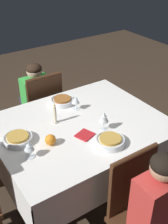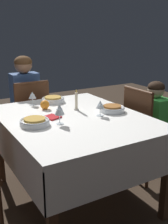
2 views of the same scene
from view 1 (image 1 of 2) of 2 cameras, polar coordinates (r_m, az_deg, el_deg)
The scene contains 15 objects.
ground_plane at distance 2.81m, azimuth -0.79°, elevation -15.42°, with size 8.00×8.00×0.00m, color #3D2D21.
dining_table at distance 2.36m, azimuth -0.91°, elevation -4.23°, with size 1.38×1.11×0.77m.
chair_south at distance 2.02m, azimuth 11.61°, elevation -19.13°, with size 0.41×0.42×0.94m.
chair_north at distance 3.05m, azimuth -8.59°, elevation 0.90°, with size 0.41×0.42×0.94m.
person_child_red at distance 1.91m, azimuth 15.50°, elevation -20.78°, with size 0.30×0.33×1.07m.
person_child_green at distance 3.17m, azimuth -10.00°, elevation 2.61°, with size 0.30×0.33×0.99m.
bowl_west at distance 2.15m, azimuth -13.24°, elevation -5.26°, with size 0.22×0.22×0.06m.
wine_glass_west at distance 1.96m, azimuth -11.11°, elevation -6.91°, with size 0.07×0.07×0.13m.
bowl_south at distance 2.08m, azimuth 5.36°, elevation -5.83°, with size 0.22×0.22×0.06m.
wine_glass_south at distance 2.18m, azimuth 4.06°, elevation -1.07°, with size 0.08×0.08×0.16m.
bowl_north at distance 2.58m, azimuth -4.42°, elevation 2.31°, with size 0.22×0.22×0.06m.
wine_glass_north at distance 2.45m, azimuth -1.71°, elevation 2.43°, with size 0.07×0.07×0.13m.
candle_centerpiece at distance 2.29m, azimuth -5.91°, elevation -0.61°, with size 0.04×0.04×0.19m.
orange_fruit at distance 2.08m, azimuth -6.84°, elevation -5.62°, with size 0.08×0.08×0.08m, color orange.
napkin_red_folded at distance 2.17m, azimuth 0.18°, elevation -4.70°, with size 0.15×0.15×0.01m.
Camera 1 is at (-1.03, -1.61, 2.07)m, focal length 45.00 mm.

